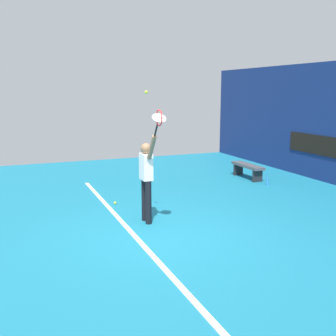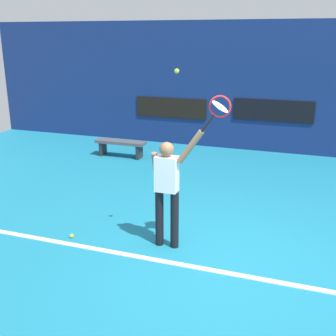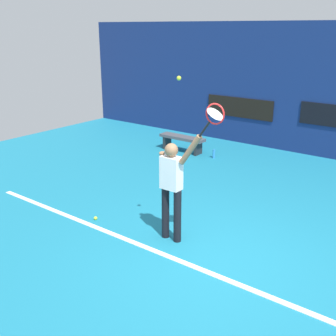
{
  "view_description": "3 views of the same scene",
  "coord_description": "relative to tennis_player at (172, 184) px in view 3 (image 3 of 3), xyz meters",
  "views": [
    {
      "loc": [
        6.93,
        -2.52,
        2.76
      ],
      "look_at": [
        -1.01,
        0.67,
        1.11
      ],
      "focal_mm": 43.26,
      "sensor_mm": 36.0,
      "label": 1
    },
    {
      "loc": [
        1.14,
        -5.52,
        3.19
      ],
      "look_at": [
        -1.13,
        0.88,
        1.04
      ],
      "focal_mm": 45.05,
      "sensor_mm": 36.0,
      "label": 2
    },
    {
      "loc": [
        2.91,
        -4.92,
        3.44
      ],
      "look_at": [
        -1.1,
        0.33,
        1.18
      ],
      "focal_mm": 44.38,
      "sensor_mm": 36.0,
      "label": 3
    }
  ],
  "objects": [
    {
      "name": "spare_ball",
      "position": [
        -1.58,
        -0.28,
        -0.97
      ],
      "size": [
        0.07,
        0.07,
        0.07
      ],
      "primitive_type": "sphere",
      "color": "#CCE033",
      "rests_on": "ground_plane"
    },
    {
      "name": "court_bench",
      "position": [
        -2.92,
        4.38,
        -0.67
      ],
      "size": [
        1.4,
        0.36,
        0.45
      ],
      "color": "#4C4C51",
      "rests_on": "ground_plane"
    },
    {
      "name": "tennis_player",
      "position": [
        0.0,
        0.0,
        0.0
      ],
      "size": [
        0.81,
        0.31,
        1.91
      ],
      "color": "black",
      "rests_on": "ground_plane"
    },
    {
      "name": "court_baseline",
      "position": [
        0.88,
        -0.5,
        -1.0
      ],
      "size": [
        10.0,
        0.1,
        0.01
      ],
      "primitive_type": "cube",
      "color": "white",
      "rests_on": "ground_plane"
    },
    {
      "name": "tennis_racket",
      "position": [
        0.75,
        -0.0,
        1.22
      ],
      "size": [
        0.48,
        0.27,
        0.59
      ],
      "color": "black"
    },
    {
      "name": "water_bottle",
      "position": [
        -1.85,
        4.38,
        -0.89
      ],
      "size": [
        0.07,
        0.07,
        0.24
      ],
      "primitive_type": "cylinder",
      "color": "#338CD8",
      "rests_on": "ground_plane"
    },
    {
      "name": "sponsor_banner_portside",
      "position": [
        -2.12,
        6.25,
        0.09
      ],
      "size": [
        2.2,
        0.03,
        0.6
      ],
      "primitive_type": "cube",
      "color": "black"
    },
    {
      "name": "ground_plane",
      "position": [
        0.88,
        -0.14,
        -1.01
      ],
      "size": [
        18.0,
        18.0,
        0.0
      ],
      "primitive_type": "plane",
      "color": "teal"
    },
    {
      "name": "tennis_ball",
      "position": [
        0.15,
        -0.04,
        1.71
      ],
      "size": [
        0.07,
        0.07,
        0.07
      ],
      "primitive_type": "sphere",
      "color": "#CCE033"
    }
  ]
}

